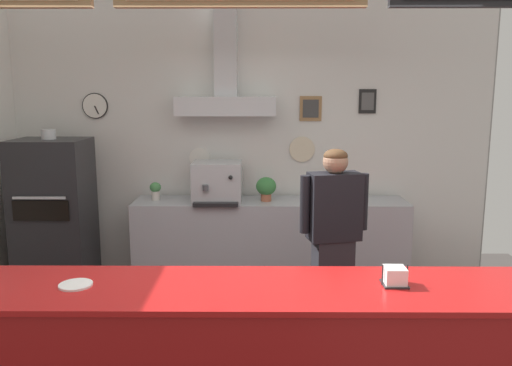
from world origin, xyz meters
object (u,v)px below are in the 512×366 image
(napkin_holder, at_px, (395,277))
(espresso_machine, at_px, (217,182))
(potted_oregano, at_px, (155,190))
(condiment_plate, at_px, (76,285))
(pizza_oven, at_px, (54,215))
(shop_worker, at_px, (333,239))
(potted_thyme, at_px, (266,187))
(potted_rosemary, at_px, (338,189))

(napkin_holder, bearing_deg, espresso_machine, 113.21)
(potted_oregano, distance_m, condiment_plate, 2.82)
(espresso_machine, bearing_deg, condiment_plate, -100.98)
(pizza_oven, bearing_deg, napkin_holder, -41.45)
(potted_oregano, bearing_deg, espresso_machine, -3.71)
(napkin_holder, bearing_deg, shop_worker, 95.13)
(potted_thyme, bearing_deg, potted_rosemary, 1.26)
(espresso_machine, xyz_separation_m, potted_oregano, (-0.67, 0.04, -0.10))
(shop_worker, xyz_separation_m, potted_rosemary, (0.23, 1.36, 0.15))
(potted_thyme, bearing_deg, napkin_holder, -76.54)
(pizza_oven, xyz_separation_m, condiment_plate, (1.13, -2.55, 0.24))
(potted_rosemary, height_order, napkin_holder, napkin_holder)
(espresso_machine, distance_m, condiment_plate, 2.83)
(napkin_holder, bearing_deg, potted_thyme, 103.46)
(shop_worker, bearing_deg, potted_thyme, -80.20)
(pizza_oven, height_order, potted_oregano, pizza_oven)
(potted_rosemary, relative_size, napkin_holder, 1.66)
(pizza_oven, bearing_deg, espresso_machine, 7.86)
(potted_oregano, height_order, potted_rosemary, potted_rosemary)
(potted_rosemary, bearing_deg, potted_oregano, 179.42)
(shop_worker, distance_m, espresso_machine, 1.72)
(potted_rosemary, distance_m, napkin_holder, 2.78)
(espresso_machine, distance_m, napkin_holder, 2.99)
(potted_oregano, relative_size, potted_thyme, 0.75)
(potted_thyme, height_order, napkin_holder, potted_thyme)
(potted_oregano, xyz_separation_m, potted_thyme, (1.19, -0.04, 0.04))
(potted_thyme, xyz_separation_m, napkin_holder, (0.66, -2.76, 0.03))
(espresso_machine, xyz_separation_m, napkin_holder, (1.18, -2.75, -0.03))
(espresso_machine, bearing_deg, potted_thyme, 0.78)
(potted_thyme, distance_m, condiment_plate, 2.98)
(shop_worker, height_order, potted_thyme, shop_worker)
(potted_oregano, xyz_separation_m, potted_rosemary, (1.96, -0.02, 0.02))
(pizza_oven, xyz_separation_m, potted_rosemary, (2.96, 0.25, 0.23))
(shop_worker, relative_size, potted_thyme, 6.25)
(pizza_oven, bearing_deg, shop_worker, -22.08)
(condiment_plate, bearing_deg, espresso_machine, 79.02)
(espresso_machine, height_order, potted_thyme, espresso_machine)
(pizza_oven, relative_size, potted_thyme, 6.53)
(napkin_holder, bearing_deg, potted_oregano, 123.54)
(potted_oregano, height_order, potted_thyme, potted_thyme)
(pizza_oven, distance_m, potted_thyme, 2.22)
(potted_rosemary, xyz_separation_m, napkin_holder, (-0.11, -2.77, 0.05))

